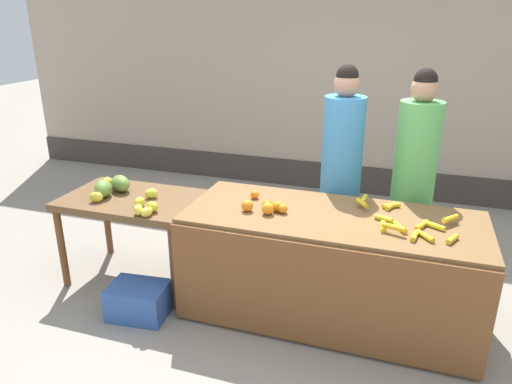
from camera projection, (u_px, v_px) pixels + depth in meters
ground_plane at (289, 305)px, 3.84m from camera, size 24.00×24.00×0.00m
market_wall_back at (351, 75)px, 5.87m from camera, size 9.44×0.23×3.05m
fruit_stall_counter at (330, 266)px, 3.59m from camera, size 2.16×0.90×0.83m
side_table_wooden at (133, 207)px, 4.01m from camera, size 1.15×0.73×0.77m
banana_bunch_pile at (404, 221)px, 3.30m from camera, size 0.72×0.62×0.07m
orange_pile at (265, 205)px, 3.52m from camera, size 0.36×0.35×0.09m
mango_papaya_pile at (118, 190)px, 3.97m from camera, size 0.78×0.61×0.14m
vendor_woman_blue_shirt at (341, 174)px, 4.05m from camera, size 0.34×0.34×1.83m
vendor_woman_green_shirt at (413, 181)px, 3.90m from camera, size 0.34×0.34×1.82m
produce_crate at (139, 301)px, 3.67m from camera, size 0.47×0.36×0.26m
produce_sack at (250, 236)px, 4.46m from camera, size 0.44×0.40×0.50m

